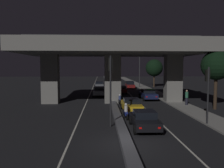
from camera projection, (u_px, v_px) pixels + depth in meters
ground_plane at (126, 145)px, 13.10m from camera, size 200.00×200.00×0.00m
lane_line_left_inner at (92, 89)px, 47.79m from camera, size 0.12×126.00×0.00m
lane_line_right_inner at (124, 89)px, 48.13m from camera, size 0.12×126.00×0.00m
median_divider at (108, 88)px, 47.95m from camera, size 0.70×126.00×0.35m
sidewalk_right at (152, 92)px, 41.37m from camera, size 2.56×126.00×0.14m
elevated_overpass at (113, 52)px, 28.25m from camera, size 23.06×11.82×8.80m
traffic_light_left_of_median at (110, 79)px, 16.91m from camera, size 0.30×0.49×5.53m
traffic_light_right_of_median at (208, 86)px, 17.33m from camera, size 0.30×0.49×4.66m
street_lamp at (138, 66)px, 50.43m from camera, size 2.82×0.32×8.52m
car_black_lead at (144, 119)px, 16.35m from camera, size 2.01×4.19×1.41m
car_taxi_yellow_second at (131, 105)px, 22.77m from camera, size 1.96×4.61×1.42m
car_dark_blue_third at (148, 94)px, 31.39m from camera, size 2.07×4.46×1.50m
car_dark_red_fourth at (121, 89)px, 39.14m from camera, size 1.93×4.31×1.40m
car_dark_red_fifth at (130, 85)px, 48.16m from camera, size 1.94×4.31×1.62m
car_silver_lead_oncoming at (99, 91)px, 35.66m from camera, size 2.10×4.71×1.51m
car_grey_second_oncoming at (99, 85)px, 48.26m from camera, size 2.00×4.23×1.53m
motorcycle_blue_filtering_near at (126, 112)px, 19.78m from camera, size 0.33×1.91×1.41m
motorcycle_black_filtering_mid at (120, 100)px, 26.85m from camera, size 0.34×1.92×1.36m
pedestrian_on_sidewalk at (187, 97)px, 26.20m from camera, size 0.37×0.37×1.80m
roadside_tree_kerbside_near at (216, 66)px, 23.83m from camera, size 3.26×3.26×6.51m
roadside_tree_kerbside_mid at (172, 69)px, 37.25m from camera, size 2.89×2.89×5.81m
roadside_tree_kerbside_far at (154, 68)px, 51.40m from camera, size 4.03×4.03×6.57m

